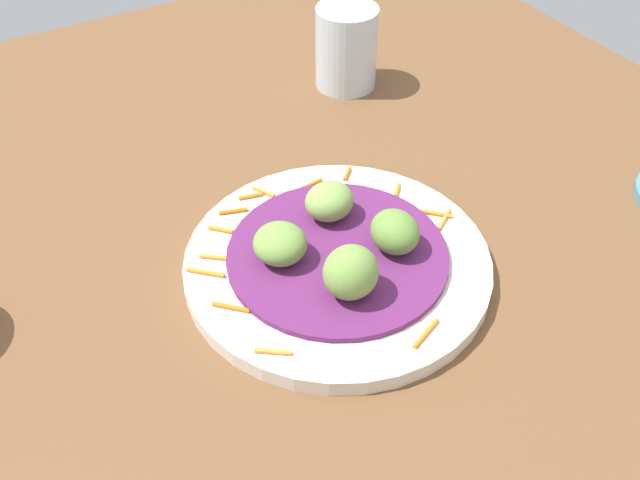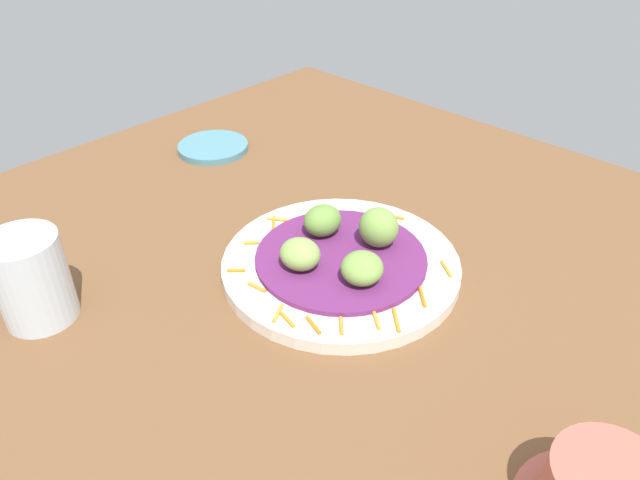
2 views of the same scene
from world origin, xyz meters
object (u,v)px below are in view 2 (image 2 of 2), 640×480
at_px(guac_scoop_left, 362,268).
at_px(side_plate_small, 213,147).
at_px(main_plate, 341,265).
at_px(guac_scoop_back, 300,254).
at_px(water_glass, 31,279).
at_px(guac_scoop_right, 323,220).
at_px(guac_scoop_center, 381,228).

height_order(guac_scoop_left, side_plate_small, guac_scoop_left).
distance_m(main_plate, guac_scoop_left, 0.06).
bearing_deg(guac_scoop_left, main_plate, 67.92).
bearing_deg(guac_scoop_back, water_glass, 145.23).
relative_size(guac_scoop_right, water_glass, 0.48).
xyz_separation_m(guac_scoop_right, water_glass, (-0.30, 0.13, 0.01)).
relative_size(guac_scoop_left, guac_scoop_back, 1.02).
bearing_deg(main_plate, guac_scoop_left, -112.08).
xyz_separation_m(guac_scoop_right, side_plate_small, (0.08, 0.31, -0.04)).
distance_m(main_plate, water_glass, 0.33).
bearing_deg(guac_scoop_center, guac_scoop_left, -157.08).
bearing_deg(guac_scoop_right, side_plate_small, 76.21).
height_order(main_plate, guac_scoop_right, guac_scoop_right).
relative_size(main_plate, water_glass, 2.80).
bearing_deg(guac_scoop_left, side_plate_small, 74.23).
height_order(guac_scoop_right, water_glass, water_glass).
height_order(guac_scoop_center, side_plate_small, guac_scoop_center).
xyz_separation_m(main_plate, guac_scoop_center, (0.05, -0.02, 0.04)).
height_order(main_plate, guac_scoop_left, guac_scoop_left).
bearing_deg(guac_scoop_back, side_plate_small, 67.26).
relative_size(guac_scoop_right, guac_scoop_back, 1.02).
distance_m(guac_scoop_left, guac_scoop_center, 0.07).
distance_m(guac_scoop_center, water_glass, 0.38).
distance_m(guac_scoop_center, guac_scoop_back, 0.10).
distance_m(guac_scoop_center, guac_scoop_right, 0.07).
height_order(main_plate, guac_scoop_center, guac_scoop_center).
height_order(guac_scoop_left, water_glass, water_glass).
bearing_deg(main_plate, guac_scoop_center, -22.08).
relative_size(guac_scoop_back, side_plate_small, 0.42).
bearing_deg(guac_scoop_right, guac_scoop_back, -157.08).
height_order(side_plate_small, water_glass, water_glass).
distance_m(guac_scoop_right, water_glass, 0.32).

